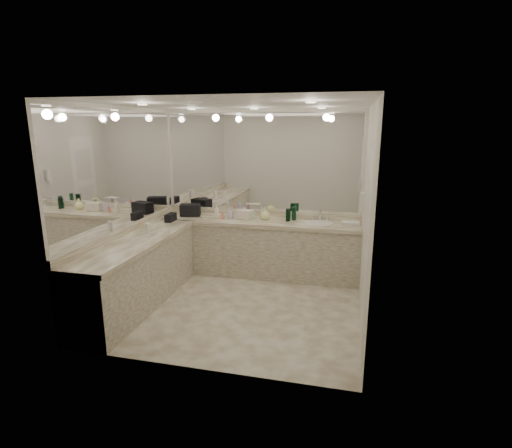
% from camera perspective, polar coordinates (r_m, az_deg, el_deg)
% --- Properties ---
extents(floor, '(3.20, 3.20, 0.00)m').
position_cam_1_polar(floor, '(5.50, -2.62, -11.42)').
color(floor, beige).
rests_on(floor, ground).
extents(ceiling, '(3.20, 3.20, 0.00)m').
position_cam_1_polar(ceiling, '(4.98, -2.96, 16.76)').
color(ceiling, white).
rests_on(ceiling, floor).
extents(wall_back, '(3.20, 0.02, 2.60)m').
position_cam_1_polar(wall_back, '(6.51, 0.91, 4.61)').
color(wall_back, beige).
rests_on(wall_back, floor).
extents(wall_left, '(0.02, 3.00, 2.60)m').
position_cam_1_polar(wall_left, '(5.73, -18.35, 2.63)').
color(wall_left, beige).
rests_on(wall_left, floor).
extents(wall_right, '(0.02, 3.00, 2.60)m').
position_cam_1_polar(wall_right, '(4.89, 15.54, 0.99)').
color(wall_right, beige).
rests_on(wall_right, floor).
extents(vanity_back_base, '(3.20, 0.60, 0.84)m').
position_cam_1_polar(vanity_back_base, '(6.43, 0.30, -3.58)').
color(vanity_back_base, beige).
rests_on(vanity_back_base, floor).
extents(vanity_back_top, '(3.20, 0.64, 0.06)m').
position_cam_1_polar(vanity_back_top, '(6.30, 0.28, 0.31)').
color(vanity_back_top, '#EDE5CD').
rests_on(vanity_back_top, vanity_back_base).
extents(vanity_left_base, '(0.60, 2.40, 0.84)m').
position_cam_1_polar(vanity_left_base, '(5.57, -16.62, -7.00)').
color(vanity_left_base, beige).
rests_on(vanity_left_base, floor).
extents(vanity_left_top, '(0.64, 2.42, 0.06)m').
position_cam_1_polar(vanity_left_top, '(5.42, -16.86, -2.56)').
color(vanity_left_top, '#EDE5CD').
rests_on(vanity_left_top, vanity_left_base).
extents(backsplash_back, '(3.20, 0.04, 0.10)m').
position_cam_1_polar(backsplash_back, '(6.56, 0.86, 1.56)').
color(backsplash_back, '#EDE5CD').
rests_on(backsplash_back, vanity_back_top).
extents(backsplash_left, '(0.04, 3.00, 0.10)m').
position_cam_1_polar(backsplash_left, '(5.79, -17.92, -0.77)').
color(backsplash_left, '#EDE5CD').
rests_on(backsplash_left, vanity_left_top).
extents(mirror_back, '(3.12, 0.01, 1.55)m').
position_cam_1_polar(mirror_back, '(6.44, 0.90, 8.77)').
color(mirror_back, white).
rests_on(mirror_back, wall_back).
extents(mirror_left, '(0.01, 2.92, 1.55)m').
position_cam_1_polar(mirror_left, '(5.66, -18.61, 7.35)').
color(mirror_left, white).
rests_on(mirror_left, wall_left).
extents(sink, '(0.44, 0.44, 0.03)m').
position_cam_1_polar(sink, '(6.16, 8.93, 0.07)').
color(sink, white).
rests_on(sink, vanity_back_top).
extents(faucet, '(0.24, 0.16, 0.14)m').
position_cam_1_polar(faucet, '(6.35, 9.12, 1.16)').
color(faucet, silver).
rests_on(faucet, vanity_back_top).
extents(wall_phone, '(0.06, 0.10, 0.24)m').
position_cam_1_polar(wall_phone, '(5.56, 14.90, 3.08)').
color(wall_phone, white).
rests_on(wall_phone, wall_right).
extents(door, '(0.02, 0.82, 2.10)m').
position_cam_1_polar(door, '(4.47, 15.35, -3.52)').
color(door, white).
rests_on(door, wall_right).
extents(black_toiletry_bag, '(0.36, 0.28, 0.18)m').
position_cam_1_polar(black_toiletry_bag, '(6.66, -9.38, 1.94)').
color(black_toiletry_bag, black).
rests_on(black_toiletry_bag, vanity_back_top).
extents(black_bag_spill, '(0.11, 0.23, 0.12)m').
position_cam_1_polar(black_bag_spill, '(6.33, -12.10, 0.92)').
color(black_bag_spill, black).
rests_on(black_bag_spill, vanity_left_top).
extents(cream_cosmetic_case, '(0.26, 0.19, 0.14)m').
position_cam_1_polar(cream_cosmetic_case, '(6.34, -1.63, 1.32)').
color(cream_cosmetic_case, silver).
rests_on(cream_cosmetic_case, vanity_back_top).
extents(hand_towel, '(0.27, 0.18, 0.04)m').
position_cam_1_polar(hand_towel, '(6.19, 13.35, 0.17)').
color(hand_towel, white).
rests_on(hand_towel, vanity_back_top).
extents(lotion_left, '(0.06, 0.06, 0.15)m').
position_cam_1_polar(lotion_left, '(5.69, -15.26, -0.60)').
color(lotion_left, white).
rests_on(lotion_left, vanity_left_top).
extents(soap_bottle_a, '(0.09, 0.09, 0.21)m').
position_cam_1_polar(soap_bottle_a, '(6.46, -5.65, 1.81)').
color(soap_bottle_a, white).
rests_on(soap_bottle_a, vanity_back_top).
extents(soap_bottle_b, '(0.08, 0.08, 0.17)m').
position_cam_1_polar(soap_bottle_b, '(6.43, -3.66, 1.61)').
color(soap_bottle_b, silver).
rests_on(soap_bottle_b, vanity_back_top).
extents(soap_bottle_c, '(0.18, 0.18, 0.19)m').
position_cam_1_polar(soap_bottle_c, '(6.31, 1.32, 1.50)').
color(soap_bottle_c, '#FFFDA1').
rests_on(soap_bottle_c, vanity_back_top).
extents(green_bottle_0, '(0.07, 0.07, 0.21)m').
position_cam_1_polar(green_bottle_0, '(6.31, 5.44, 1.53)').
color(green_bottle_0, '#135334').
rests_on(green_bottle_0, vanity_back_top).
extents(green_bottle_1, '(0.07, 0.07, 0.19)m').
position_cam_1_polar(green_bottle_1, '(6.26, 4.63, 1.34)').
color(green_bottle_1, '#135334').
rests_on(green_bottle_1, vanity_back_top).
extents(green_bottle_2, '(0.06, 0.06, 0.19)m').
position_cam_1_polar(green_bottle_2, '(6.22, 4.57, 1.24)').
color(green_bottle_2, '#135334').
rests_on(green_bottle_2, vanity_back_top).
extents(amenity_bottle_0, '(0.05, 0.05, 0.14)m').
position_cam_1_polar(amenity_bottle_0, '(6.43, -2.00, 1.50)').
color(amenity_bottle_0, '#9966B2').
rests_on(amenity_bottle_0, vanity_back_top).
extents(amenity_bottle_1, '(0.05, 0.05, 0.09)m').
position_cam_1_polar(amenity_bottle_1, '(6.39, -4.82, 1.15)').
color(amenity_bottle_1, '#E57F66').
rests_on(amenity_bottle_1, vanity_back_top).
extents(amenity_bottle_2, '(0.05, 0.05, 0.13)m').
position_cam_1_polar(amenity_bottle_2, '(6.42, 0.87, 1.45)').
color(amenity_bottle_2, silver).
rests_on(amenity_bottle_2, vanity_back_top).
extents(amenity_bottle_3, '(0.06, 0.06, 0.12)m').
position_cam_1_polar(amenity_bottle_3, '(6.69, -10.01, 1.71)').
color(amenity_bottle_3, white).
rests_on(amenity_bottle_3, vanity_back_top).
extents(amenity_bottle_4, '(0.05, 0.05, 0.12)m').
position_cam_1_polar(amenity_bottle_4, '(6.35, -0.33, 1.27)').
color(amenity_bottle_4, silver).
rests_on(amenity_bottle_4, vanity_back_top).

